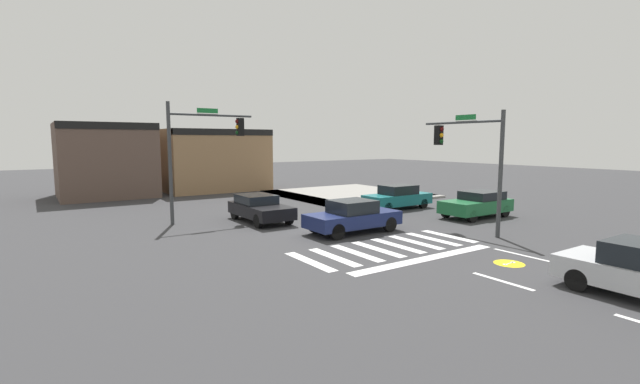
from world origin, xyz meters
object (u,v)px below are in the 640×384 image
object	(u,v)px
traffic_signal_southeast	(471,150)
car_black	(260,208)
car_teal	(398,197)
car_green	(477,204)
car_navy	(353,216)
traffic_signal_northwest	(201,142)

from	to	relation	value
traffic_signal_southeast	car_black	xyz separation A→B (m)	(-6.93, 7.62, -3.04)
car_teal	car_green	xyz separation A→B (m)	(1.56, -4.59, 0.00)
car_navy	car_teal	bearing A→B (deg)	-149.20
car_navy	car_green	bearing A→B (deg)	175.42
car_green	traffic_signal_southeast	bearing A→B (deg)	30.72
car_black	traffic_signal_southeast	bearing A→B (deg)	42.28
traffic_signal_southeast	car_teal	distance (m)	7.62
traffic_signal_southeast	car_navy	xyz separation A→B (m)	(-4.61, 2.77, -3.01)
car_black	car_teal	bearing A→B (deg)	84.13
car_green	car_navy	size ratio (longest dim) A/B	0.94
car_green	car_navy	distance (m)	8.19
car_green	car_black	world-z (taller)	car_green
car_black	traffic_signal_northwest	bearing A→B (deg)	-124.56
traffic_signal_northwest	car_black	bearing A→B (deg)	-34.56
traffic_signal_northwest	car_green	bearing A→B (deg)	-29.08
traffic_signal_southeast	car_teal	world-z (taller)	traffic_signal_southeast
car_black	car_green	bearing A→B (deg)	62.29
traffic_signal_northwest	car_navy	size ratio (longest dim) A/B	1.38
traffic_signal_southeast	car_black	bearing A→B (deg)	42.28
traffic_signal_northwest	car_black	world-z (taller)	traffic_signal_northwest
car_teal	car_navy	size ratio (longest dim) A/B	1.00
car_black	car_navy	bearing A→B (deg)	25.56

